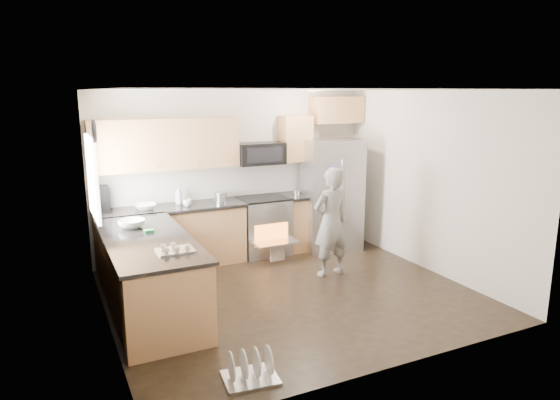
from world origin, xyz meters
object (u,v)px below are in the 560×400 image
refrigerator (331,195)px  dish_rack (250,371)px  person (331,222)px  stove_range (263,213)px

refrigerator → dish_rack: (-2.73, -3.09, -0.83)m
refrigerator → person: size_ratio=1.17×
refrigerator → person: refrigerator is taller
stove_range → refrigerator: 1.19m
person → dish_rack: person is taller
stove_range → dish_rack: (-1.58, -3.30, -0.60)m
stove_range → person: stove_range is taller
refrigerator → dish_rack: bearing=-121.4°
stove_range → dish_rack: size_ratio=3.38×
person → dish_rack: bearing=38.8°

